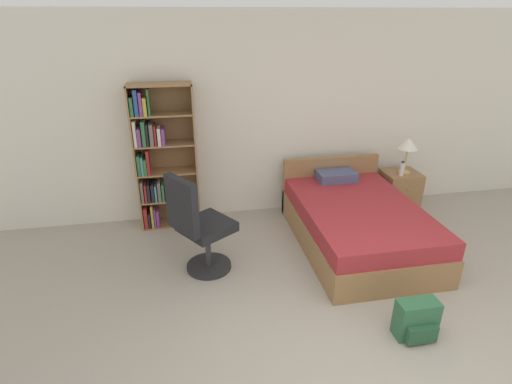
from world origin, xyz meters
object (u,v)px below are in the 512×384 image
object	(u,v)px
bed	(355,222)
nightstand	(399,190)
table_lamp	(408,145)
water_bottle	(402,169)
backpack_green	(417,320)
office_chair	(199,227)
bookshelf	(158,159)

from	to	relation	value
bed	nightstand	world-z (taller)	bed
table_lamp	water_bottle	distance (m)	0.32
nightstand	backpack_green	bearing A→B (deg)	-115.22
office_chair	nightstand	world-z (taller)	office_chair
backpack_green	table_lamp	bearing A→B (deg)	64.30
table_lamp	water_bottle	world-z (taller)	table_lamp
office_chair	water_bottle	world-z (taller)	office_chair
nightstand	water_bottle	bearing A→B (deg)	-125.43
nightstand	backpack_green	world-z (taller)	nightstand
bookshelf	nightstand	xyz separation A→B (m)	(3.23, -0.12, -0.63)
bed	nightstand	size ratio (longest dim) A/B	3.70
office_chair	backpack_green	bearing A→B (deg)	-36.17
bookshelf	office_chair	xyz separation A→B (m)	(0.41, -1.15, -0.36)
bookshelf	office_chair	distance (m)	1.28
bed	backpack_green	size ratio (longest dim) A/B	5.74
nightstand	water_bottle	distance (m)	0.39
water_bottle	bookshelf	bearing A→B (deg)	175.88
water_bottle	office_chair	bearing A→B (deg)	-161.38
table_lamp	backpack_green	xyz separation A→B (m)	(-1.10, -2.29, -0.77)
bed	water_bottle	bearing A→B (deg)	35.88
bookshelf	table_lamp	xyz separation A→B (m)	(3.25, -0.14, 0.03)
bed	backpack_green	world-z (taller)	bed
table_lamp	water_bottle	size ratio (longest dim) A/B	2.43
bed	bookshelf	bearing A→B (deg)	158.66
nightstand	backpack_green	xyz separation A→B (m)	(-1.09, -2.31, -0.11)
nightstand	office_chair	bearing A→B (deg)	-159.93
nightstand	backpack_green	distance (m)	2.55
bed	table_lamp	xyz separation A→B (m)	(1.00, 0.74, 0.66)
bookshelf	office_chair	bearing A→B (deg)	-70.64
nightstand	bed	bearing A→B (deg)	-142.19
bookshelf	water_bottle	world-z (taller)	bookshelf
water_bottle	backpack_green	size ratio (longest dim) A/B	0.58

